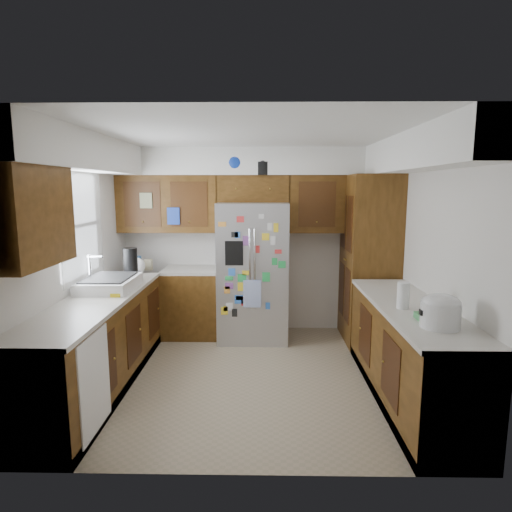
{
  "coord_description": "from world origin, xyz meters",
  "views": [
    {
      "loc": [
        0.13,
        -4.31,
        1.98
      ],
      "look_at": [
        0.05,
        0.35,
        1.24
      ],
      "focal_mm": 30.0,
      "sensor_mm": 36.0,
      "label": 1
    }
  ],
  "objects_px": {
    "pantry": "(369,259)",
    "paper_towel": "(403,295)",
    "rice_cooker": "(441,310)",
    "fridge": "(253,272)"
  },
  "relations": [
    {
      "from": "pantry",
      "to": "paper_towel",
      "type": "height_order",
      "value": "pantry"
    },
    {
      "from": "rice_cooker",
      "to": "paper_towel",
      "type": "relative_size",
      "value": 1.29
    },
    {
      "from": "fridge",
      "to": "rice_cooker",
      "type": "height_order",
      "value": "fridge"
    },
    {
      "from": "rice_cooker",
      "to": "pantry",
      "type": "bearing_deg",
      "value": 89.99
    },
    {
      "from": "fridge",
      "to": "pantry",
      "type": "bearing_deg",
      "value": -2.06
    },
    {
      "from": "pantry",
      "to": "paper_towel",
      "type": "bearing_deg",
      "value": -93.88
    },
    {
      "from": "pantry",
      "to": "paper_towel",
      "type": "xyz_separation_m",
      "value": [
        -0.12,
        -1.74,
        -0.04
      ]
    },
    {
      "from": "paper_towel",
      "to": "rice_cooker",
      "type": "bearing_deg",
      "value": -77.34
    },
    {
      "from": "pantry",
      "to": "fridge",
      "type": "height_order",
      "value": "pantry"
    },
    {
      "from": "rice_cooker",
      "to": "paper_towel",
      "type": "xyz_separation_m",
      "value": [
        -0.12,
        0.52,
        -0.02
      ]
    }
  ]
}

